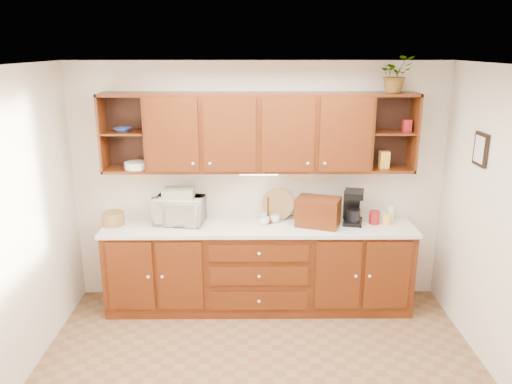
{
  "coord_description": "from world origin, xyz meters",
  "views": [
    {
      "loc": [
        -0.06,
        -3.47,
        2.74
      ],
      "look_at": [
        -0.03,
        1.15,
        1.38
      ],
      "focal_mm": 35.0,
      "sensor_mm": 36.0,
      "label": 1
    }
  ],
  "objects_px": {
    "potted_plant": "(395,74)",
    "microwave": "(179,210)",
    "bread_box": "(318,212)",
    "coffee_maker": "(353,207)"
  },
  "relations": [
    {
      "from": "bread_box",
      "to": "coffee_maker",
      "type": "bearing_deg",
      "value": 32.42
    },
    {
      "from": "bread_box",
      "to": "potted_plant",
      "type": "xyz_separation_m",
      "value": [
        0.73,
        0.14,
        1.38
      ]
    },
    {
      "from": "bread_box",
      "to": "coffee_maker",
      "type": "relative_size",
      "value": 1.2
    },
    {
      "from": "bread_box",
      "to": "coffee_maker",
      "type": "xyz_separation_m",
      "value": [
        0.38,
        0.09,
        0.02
      ]
    },
    {
      "from": "bread_box",
      "to": "microwave",
      "type": "bearing_deg",
      "value": -164.2
    },
    {
      "from": "coffee_maker",
      "to": "bread_box",
      "type": "bearing_deg",
      "value": -153.88
    },
    {
      "from": "microwave",
      "to": "bread_box",
      "type": "distance_m",
      "value": 1.45
    },
    {
      "from": "bread_box",
      "to": "potted_plant",
      "type": "bearing_deg",
      "value": 30.32
    },
    {
      "from": "potted_plant",
      "to": "microwave",
      "type": "bearing_deg",
      "value": -178.94
    },
    {
      "from": "microwave",
      "to": "potted_plant",
      "type": "bearing_deg",
      "value": 8.92
    }
  ]
}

